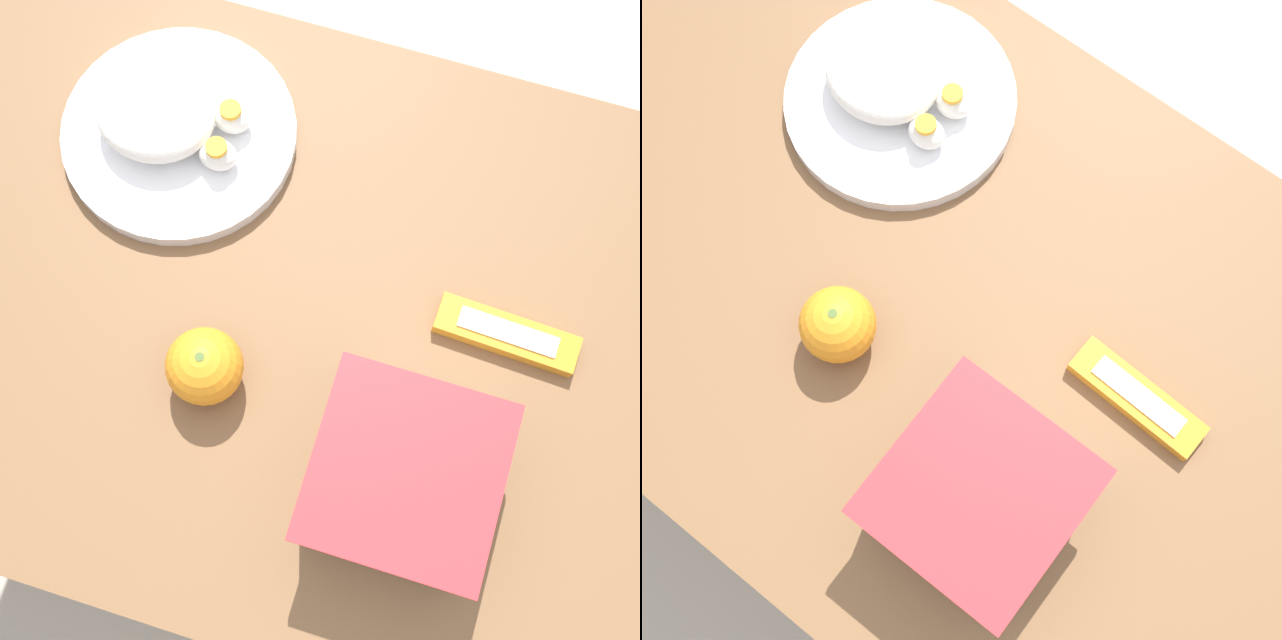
# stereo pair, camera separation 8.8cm
# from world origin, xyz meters

# --- Properties ---
(ground_plane) EXTENTS (10.00, 10.00, 0.00)m
(ground_plane) POSITION_xyz_m (0.00, 0.00, 0.00)
(ground_plane) COLOR #B2A899
(table) EXTENTS (1.28, 0.67, 0.77)m
(table) POSITION_xyz_m (0.00, 0.00, 0.65)
(table) COLOR brown
(table) RESTS_ON ground_plane
(food_container) EXTENTS (0.17, 0.17, 0.11)m
(food_container) POSITION_xyz_m (-0.09, 0.14, 0.82)
(food_container) COLOR white
(food_container) RESTS_ON table
(orange_fruit) EXTENTS (0.08, 0.08, 0.08)m
(orange_fruit) POSITION_xyz_m (0.12, 0.09, 0.81)
(orange_fruit) COLOR orange
(orange_fruit) RESTS_ON table
(rice_plate) EXTENTS (0.25, 0.25, 0.07)m
(rice_plate) POSITION_xyz_m (0.24, -0.15, 0.80)
(rice_plate) COLOR white
(rice_plate) RESTS_ON table
(candy_bar) EXTENTS (0.15, 0.05, 0.02)m
(candy_bar) POSITION_xyz_m (-0.16, -0.04, 0.78)
(candy_bar) COLOR orange
(candy_bar) RESTS_ON table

